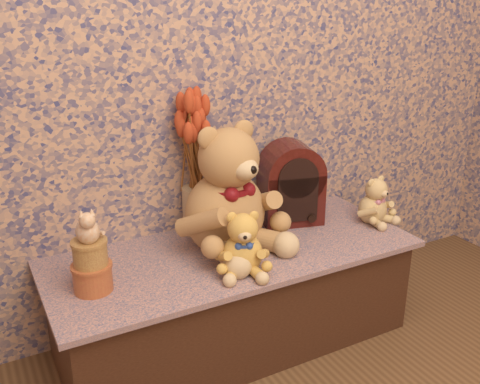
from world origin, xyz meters
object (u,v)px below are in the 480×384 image
object	(u,v)px
teddy_medium	(242,239)
teddy_large	(225,182)
teddy_small	(374,198)
cathedral_radio	(291,182)
ceramic_vase	(197,210)
biscuit_tin_lower	(93,278)
cat_figurine	(87,224)

from	to	relation	value
teddy_medium	teddy_large	bearing A→B (deg)	100.95
teddy_large	teddy_small	bearing A→B (deg)	-20.01
cathedral_radio	ceramic_vase	size ratio (longest dim) A/B	1.78
teddy_medium	teddy_small	distance (m)	0.67
cathedral_radio	biscuit_tin_lower	distance (m)	0.86
ceramic_vase	teddy_large	bearing A→B (deg)	-73.88
ceramic_vase	cat_figurine	world-z (taller)	cat_figurine
ceramic_vase	biscuit_tin_lower	size ratio (longest dim) A/B	1.53
teddy_medium	cathedral_radio	distance (m)	0.46
teddy_large	teddy_small	size ratio (longest dim) A/B	2.43
teddy_small	cat_figurine	distance (m)	1.13
teddy_small	biscuit_tin_lower	distance (m)	1.13
cathedral_radio	teddy_large	bearing A→B (deg)	-151.61
ceramic_vase	cat_figurine	xyz separation A→B (m)	(-0.46, -0.24, 0.13)
cathedral_radio	cat_figurine	xyz separation A→B (m)	(-0.84, -0.17, 0.06)
teddy_medium	biscuit_tin_lower	xyz separation A→B (m)	(-0.47, 0.11, -0.07)
teddy_large	cat_figurine	size ratio (longest dim) A/B	4.21
teddy_large	teddy_medium	xyz separation A→B (m)	(-0.04, -0.20, -0.13)
teddy_small	ceramic_vase	size ratio (longest dim) A/B	1.10
teddy_large	biscuit_tin_lower	world-z (taller)	teddy_large
cathedral_radio	biscuit_tin_lower	xyz separation A→B (m)	(-0.84, -0.17, -0.12)
teddy_small	ceramic_vase	bearing A→B (deg)	148.20
biscuit_tin_lower	cat_figurine	world-z (taller)	cat_figurine
teddy_small	biscuit_tin_lower	xyz separation A→B (m)	(-1.12, -0.01, -0.06)
teddy_large	cathedral_radio	world-z (taller)	teddy_large
teddy_small	cathedral_radio	size ratio (longest dim) A/B	0.62
teddy_large	ceramic_vase	bearing A→B (deg)	93.75
teddy_small	ceramic_vase	world-z (taller)	teddy_small
teddy_small	teddy_large	bearing A→B (deg)	160.02
teddy_medium	teddy_small	xyz separation A→B (m)	(0.66, 0.11, -0.01)
ceramic_vase	teddy_medium	bearing A→B (deg)	-88.70
cat_figurine	cathedral_radio	bearing A→B (deg)	18.30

